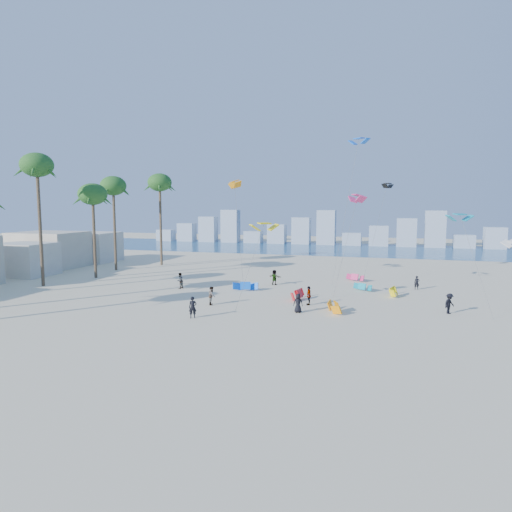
# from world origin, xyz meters

# --- Properties ---
(ground) EXTENTS (220.00, 220.00, 0.00)m
(ground) POSITION_xyz_m (0.00, 0.00, 0.00)
(ground) COLOR beige
(ground) RESTS_ON ground
(ocean) EXTENTS (220.00, 220.00, 0.00)m
(ocean) POSITION_xyz_m (0.00, 72.00, 0.01)
(ocean) COLOR navy
(ocean) RESTS_ON ground
(kitesurfer_near) EXTENTS (0.81, 0.69, 1.88)m
(kitesurfer_near) POSITION_xyz_m (0.00, 6.82, 0.94)
(kitesurfer_near) COLOR black
(kitesurfer_near) RESTS_ON ground
(kitesurfer_mid) EXTENTS (0.90, 1.03, 1.79)m
(kitesurfer_mid) POSITION_xyz_m (-0.38, 12.16, 0.90)
(kitesurfer_mid) COLOR gray
(kitesurfer_mid) RESTS_ON ground
(kitesurfers_far) EXTENTS (29.73, 15.48, 1.86)m
(kitesurfers_far) POSITION_xyz_m (7.78, 18.30, 0.91)
(kitesurfers_far) COLOR black
(kitesurfers_far) RESTS_ON ground
(grounded_kites) EXTENTS (18.55, 20.25, 0.96)m
(grounded_kites) POSITION_xyz_m (9.74, 20.07, 0.45)
(grounded_kites) COLOR blue
(grounded_kites) RESTS_ON ground
(flying_kites) EXTENTS (37.97, 24.86, 18.50)m
(flying_kites) POSITION_xyz_m (13.15, 23.02, 11.27)
(flying_kites) COLOR yellow
(flying_kites) RESTS_ON ground
(palm_row) EXTENTS (9.76, 44.80, 15.83)m
(palm_row) POSITION_xyz_m (-22.26, 16.18, 11.70)
(palm_row) COLOR brown
(palm_row) RESTS_ON ground
(beachfront_buildings) EXTENTS (11.50, 43.00, 6.00)m
(beachfront_buildings) POSITION_xyz_m (-33.69, 20.82, 2.67)
(beachfront_buildings) COLOR beige
(beachfront_buildings) RESTS_ON ground
(distant_skyline) EXTENTS (85.00, 3.00, 8.40)m
(distant_skyline) POSITION_xyz_m (-1.19, 82.00, 3.09)
(distant_skyline) COLOR #9EADBF
(distant_skyline) RESTS_ON ground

